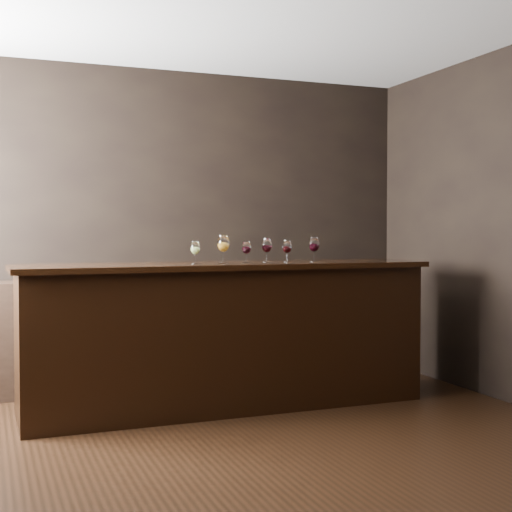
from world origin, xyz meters
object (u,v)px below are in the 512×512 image
object	(u,v)px
glass_red_c	(287,247)
glass_red_d	(314,245)
glass_red_a	(246,248)
glass_white	(195,248)
bar_counter	(227,338)
glass_amber	(223,244)
glass_red_b	(267,246)
back_bar_shelf	(70,337)

from	to	relation	value
glass_red_c	glass_red_d	bearing A→B (deg)	-18.82
glass_red_a	glass_white	bearing A→B (deg)	179.22
glass_white	glass_red_d	xyz separation A→B (m)	(0.97, -0.02, 0.02)
glass_red_c	bar_counter	bearing A→B (deg)	-176.18
glass_white	glass_red_a	size ratio (longest dim) A/B	1.01
bar_counter	glass_red_a	distance (m)	0.71
glass_red_a	glass_red_c	bearing A→B (deg)	7.95
glass_amber	glass_red_c	bearing A→B (deg)	7.50
glass_red_d	bar_counter	bearing A→B (deg)	177.26
glass_red_b	glass_red_c	distance (m)	0.20
glass_red_c	glass_white	bearing A→B (deg)	-176.64
glass_red_d	glass_red_a	bearing A→B (deg)	178.14
bar_counter	glass_red_a	xyz separation A→B (m)	(0.15, -0.02, 0.69)
bar_counter	glass_amber	world-z (taller)	glass_amber
glass_red_c	glass_red_b	bearing A→B (deg)	-165.54
glass_red_b	glass_red_c	xyz separation A→B (m)	(0.19, 0.05, -0.01)
glass_amber	glass_red_b	distance (m)	0.36
glass_red_d	glass_red_c	bearing A→B (deg)	161.18
glass_amber	glass_red_a	world-z (taller)	glass_amber
glass_white	bar_counter	bearing A→B (deg)	2.39
glass_red_a	glass_red_b	distance (m)	0.17
glass_amber	glass_red_d	size ratio (longest dim) A/B	1.09
back_bar_shelf	glass_amber	bearing A→B (deg)	-44.27
bar_counter	glass_white	size ratio (longest dim) A/B	17.93
back_bar_shelf	glass_white	size ratio (longest dim) A/B	15.31
glass_white	glass_amber	bearing A→B (deg)	-7.59
glass_white	glass_red_c	world-z (taller)	same
bar_counter	back_bar_shelf	size ratio (longest dim) A/B	1.17
glass_amber	glass_red_c	distance (m)	0.56
glass_red_c	glass_amber	bearing A→B (deg)	-172.50
glass_red_a	glass_amber	bearing A→B (deg)	-173.34
glass_red_a	glass_red_b	xyz separation A→B (m)	(0.17, 0.00, 0.01)
back_bar_shelf	glass_red_b	distance (m)	1.85
glass_red_a	glass_red_c	xyz separation A→B (m)	(0.36, 0.05, 0.00)
bar_counter	glass_white	xyz separation A→B (m)	(-0.25, -0.01, 0.69)
glass_red_a	glass_red_c	world-z (taller)	same
bar_counter	glass_red_b	bearing A→B (deg)	-3.32
bar_counter	glass_red_b	world-z (taller)	glass_red_b
glass_red_a	glass_red_d	xyz separation A→B (m)	(0.56, -0.02, 0.02)
bar_counter	back_bar_shelf	xyz separation A→B (m)	(-1.06, 0.96, -0.07)
back_bar_shelf	glass_red_c	xyz separation A→B (m)	(1.58, -0.92, 0.75)
bar_counter	glass_red_d	xyz separation A→B (m)	(0.72, -0.03, 0.71)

